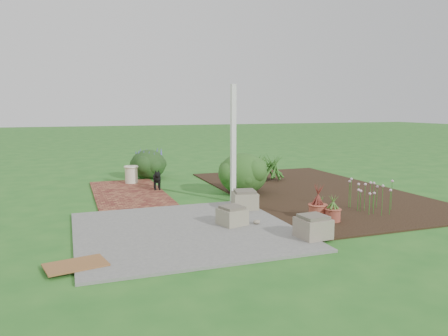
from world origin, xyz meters
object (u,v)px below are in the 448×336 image
object	(u,v)px
black_dog	(157,178)
evergreen_shrub	(243,172)
stone_trough_near	(313,228)
cream_ceramic_urn	(131,175)

from	to	relation	value
black_dog	evergreen_shrub	distance (m)	2.11
stone_trough_near	evergreen_shrub	distance (m)	3.71
cream_ceramic_urn	evergreen_shrub	distance (m)	3.17
cream_ceramic_urn	evergreen_shrub	world-z (taller)	evergreen_shrub
stone_trough_near	cream_ceramic_urn	xyz separation A→B (m)	(-1.95, 5.86, 0.07)
black_dog	cream_ceramic_urn	world-z (taller)	black_dog
stone_trough_near	cream_ceramic_urn	bearing A→B (deg)	108.38
black_dog	cream_ceramic_urn	xyz separation A→B (m)	(-0.46, 1.15, -0.05)
black_dog	stone_trough_near	bearing A→B (deg)	-64.93
evergreen_shrub	black_dog	bearing A→B (deg)	150.68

